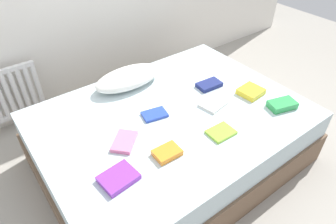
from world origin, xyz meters
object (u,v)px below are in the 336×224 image
object	(u,v)px
textbook_blue	(155,114)
textbook_purple	(118,178)
textbook_lime	(221,132)
textbook_green	(282,105)
radiator	(9,95)
textbook_pink	(124,141)
bed	(172,138)
textbook_orange	(167,153)
textbook_navy	(209,85)
textbook_white	(213,104)
pillow	(128,78)
textbook_yellow	(251,91)

from	to	relation	value
textbook_blue	textbook_purple	world-z (taller)	textbook_purple
textbook_lime	textbook_green	xyz separation A→B (m)	(0.59, -0.07, 0.02)
radiator	textbook_purple	distance (m)	1.54
textbook_pink	textbook_green	world-z (taller)	textbook_green
bed	textbook_orange	size ratio (longest dim) A/B	11.76
textbook_pink	textbook_navy	size ratio (longest dim) A/B	0.99
textbook_pink	textbook_white	xyz separation A→B (m)	(0.76, -0.04, -0.00)
bed	textbook_purple	bearing A→B (deg)	-153.80
radiator	textbook_purple	world-z (taller)	radiator
textbook_orange	textbook_white	size ratio (longest dim) A/B	0.92
bed	textbook_lime	size ratio (longest dim) A/B	10.97
textbook_navy	textbook_green	distance (m)	0.60
textbook_lime	textbook_purple	world-z (taller)	textbook_purple
textbook_green	textbook_navy	bearing A→B (deg)	130.68
textbook_purple	textbook_pink	bearing A→B (deg)	47.43
pillow	textbook_lime	distance (m)	0.93
textbook_pink	textbook_blue	size ratio (longest dim) A/B	1.13
bed	textbook_yellow	world-z (taller)	textbook_yellow
pillow	textbook_blue	distance (m)	0.48
textbook_white	textbook_blue	xyz separation A→B (m)	(-0.44, 0.17, -0.00)
textbook_yellow	bed	bearing A→B (deg)	159.59
textbook_pink	textbook_white	distance (m)	0.76
textbook_lime	textbook_purple	distance (m)	0.77
radiator	textbook_yellow	world-z (taller)	radiator
pillow	textbook_blue	xyz separation A→B (m)	(-0.06, -0.47, -0.06)
bed	textbook_white	xyz separation A→B (m)	(0.31, -0.11, 0.26)
radiator	textbook_white	size ratio (longest dim) A/B	3.02
textbook_purple	textbook_yellow	world-z (taller)	textbook_yellow
textbook_navy	textbook_purple	xyz separation A→B (m)	(-1.10, -0.41, -0.00)
textbook_navy	textbook_orange	xyz separation A→B (m)	(-0.76, -0.42, 0.00)
bed	textbook_blue	world-z (taller)	textbook_blue
pillow	bed	bearing A→B (deg)	-83.33
textbook_blue	textbook_lime	bearing A→B (deg)	-47.95
bed	textbook_navy	size ratio (longest dim) A/B	9.77
textbook_navy	textbook_purple	size ratio (longest dim) A/B	0.97
bed	textbook_purple	xyz separation A→B (m)	(-0.63, -0.31, 0.27)
radiator	textbook_yellow	bearing A→B (deg)	-41.14
textbook_purple	textbook_white	bearing A→B (deg)	6.07
bed	pillow	size ratio (longest dim) A/B	3.38
textbook_blue	textbook_green	xyz separation A→B (m)	(0.84, -0.50, 0.01)
textbook_orange	textbook_green	distance (m)	1.01
textbook_lime	textbook_navy	bearing A→B (deg)	56.76
textbook_navy	textbook_orange	world-z (taller)	textbook_orange
textbook_blue	textbook_purple	size ratio (longest dim) A/B	0.85
textbook_orange	pillow	bearing A→B (deg)	76.96
textbook_purple	textbook_yellow	size ratio (longest dim) A/B	1.15
textbook_purple	textbook_blue	bearing A→B (deg)	29.70
textbook_orange	textbook_yellow	size ratio (longest dim) A/B	0.92
bed	textbook_blue	size ratio (longest dim) A/B	11.13
textbook_orange	textbook_yellow	bearing A→B (deg)	9.83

